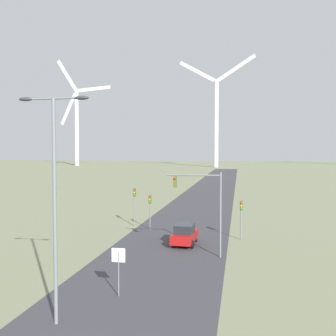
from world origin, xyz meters
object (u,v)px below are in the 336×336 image
stop_sign_near (119,263)px  traffic_light_post_near_left (150,204)px  traffic_light_post_mid_left (134,199)px  streetlamp (54,184)px  wind_turbine_left (216,113)px  wind_turbine_far_left (77,119)px  traffic_light_mast_overhead (203,197)px  traffic_light_post_near_right (241,211)px  car_approaching (185,234)px

stop_sign_near → traffic_light_post_near_left: traffic_light_post_near_left is taller
traffic_light_post_near_left → traffic_light_post_mid_left: traffic_light_post_mid_left is taller
streetlamp → wind_turbine_left: bearing=90.9°
traffic_light_post_near_left → wind_turbine_far_left: size_ratio=0.06×
traffic_light_post_mid_left → traffic_light_mast_overhead: 14.11m
traffic_light_post_near_right → car_approaching: traffic_light_post_near_right is taller
car_approaching → wind_turbine_far_left: wind_turbine_far_left is taller
stop_sign_near → car_approaching: bearing=81.1°
wind_turbine_far_left → traffic_light_post_mid_left: bearing=-64.7°
car_approaching → wind_turbine_far_left: size_ratio=0.07×
streetlamp → traffic_light_mast_overhead: bearing=66.3°
streetlamp → traffic_light_post_near_left: streetlamp is taller
traffic_light_mast_overhead → car_approaching: bearing=117.6°
traffic_light_post_near_right → car_approaching: (-4.93, -2.74, -1.78)m
stop_sign_near → wind_turbine_far_left: 206.76m
stop_sign_near → traffic_light_post_near_right: 17.21m
traffic_light_post_mid_left → car_approaching: traffic_light_post_mid_left is taller
streetlamp → car_approaching: 18.37m
stop_sign_near → wind_turbine_left: wind_turbine_left is taller
traffic_light_post_near_left → traffic_light_post_mid_left: 2.63m
traffic_light_post_near_left → car_approaching: size_ratio=0.87×
traffic_light_post_mid_left → streetlamp: bearing=-83.6°
traffic_light_post_near_right → traffic_light_mast_overhead: traffic_light_mast_overhead is taller
traffic_light_post_near_right → traffic_light_mast_overhead: bearing=-115.0°
traffic_light_post_near_right → stop_sign_near: bearing=-113.8°
stop_sign_near → traffic_light_mast_overhead: 10.47m
car_approaching → wind_turbine_far_left: 196.07m
traffic_light_mast_overhead → car_approaching: 5.62m
stop_sign_near → wind_turbine_far_left: size_ratio=0.05×
car_approaching → traffic_light_post_near_right: bearing=29.1°
traffic_light_post_mid_left → wind_turbine_far_left: 186.31m
stop_sign_near → wind_turbine_far_left: bearing=114.0°
stop_sign_near → traffic_light_post_near_right: traffic_light_post_near_right is taller
traffic_light_post_near_right → traffic_light_post_mid_left: (-11.57, 4.67, 0.38)m
wind_turbine_left → wind_turbine_far_left: bearing=172.5°
traffic_light_post_near_right → traffic_light_post_near_left: bearing=161.6°
streetlamp → traffic_light_post_mid_left: streetlamp is taller
traffic_light_post_mid_left → traffic_light_mast_overhead: (8.57, -11.09, 1.62)m
traffic_light_post_near_left → traffic_light_post_near_right: size_ratio=1.00×
wind_turbine_left → traffic_light_post_near_right: bearing=-85.8°
stop_sign_near → car_approaching: (2.03, 12.98, -1.04)m
stop_sign_near → traffic_light_post_mid_left: (-4.61, 20.40, 1.12)m
stop_sign_near → traffic_light_post_near_left: size_ratio=0.76×
traffic_light_post_near_left → wind_turbine_far_left: wind_turbine_far_left is taller
wind_turbine_far_left → traffic_light_mast_overhead: bearing=-63.8°
traffic_light_post_mid_left → wind_turbine_left: 158.53m
streetlamp → wind_turbine_left: wind_turbine_left is taller
car_approaching → wind_turbine_left: (-6.91, 164.11, 26.18)m
traffic_light_post_mid_left → traffic_light_mast_overhead: traffic_light_mast_overhead is taller
traffic_light_mast_overhead → wind_turbine_far_left: 199.74m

